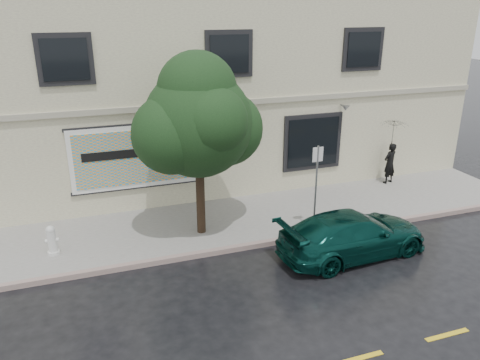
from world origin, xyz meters
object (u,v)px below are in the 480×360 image
object	(u,v)px
car	(353,234)
fire_hydrant	(52,240)
pedestrian	(390,163)
street_tree	(198,124)

from	to	relation	value
car	fire_hydrant	size ratio (longest dim) A/B	5.08
car	fire_hydrant	world-z (taller)	car
pedestrian	street_tree	distance (m)	8.55
car	street_tree	world-z (taller)	street_tree
street_tree	fire_hydrant	xyz separation A→B (m)	(-4.26, 0.02, -2.97)
car	pedestrian	size ratio (longest dim) A/B	2.75
car	fire_hydrant	bearing A→B (deg)	68.07
pedestrian	fire_hydrant	world-z (taller)	pedestrian
pedestrian	street_tree	world-z (taller)	street_tree
car	fire_hydrant	distance (m)	8.40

